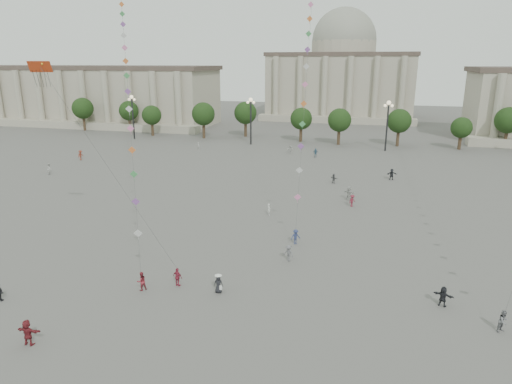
# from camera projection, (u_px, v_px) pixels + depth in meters

# --- Properties ---
(ground) EXTENTS (360.00, 360.00, 0.00)m
(ground) POSITION_uv_depth(u_px,v_px,m) (193.00, 301.00, 36.80)
(ground) COLOR #4E4B49
(ground) RESTS_ON ground
(hall_west) EXTENTS (84.00, 26.22, 17.20)m
(hall_west) POSITION_uv_depth(u_px,v_px,m) (85.00, 95.00, 140.39)
(hall_west) COLOR #ABA28F
(hall_west) RESTS_ON ground
(hall_central) EXTENTS (48.30, 34.30, 35.50)m
(hall_central) POSITION_uv_depth(u_px,v_px,m) (342.00, 74.00, 152.65)
(hall_central) COLOR #ABA28F
(hall_central) RESTS_ON ground
(tree_row) EXTENTS (137.12, 5.12, 8.00)m
(tree_row) POSITION_uv_depth(u_px,v_px,m) (321.00, 119.00, 107.62)
(tree_row) COLOR #35261A
(tree_row) RESTS_ON ground
(lamp_post_far_west) EXTENTS (2.00, 0.90, 10.65)m
(lamp_post_far_west) POSITION_uv_depth(u_px,v_px,m) (132.00, 109.00, 110.98)
(lamp_post_far_west) COLOR #262628
(lamp_post_far_west) RESTS_ON ground
(lamp_post_mid_west) EXTENTS (2.00, 0.90, 10.65)m
(lamp_post_mid_west) POSITION_uv_depth(u_px,v_px,m) (251.00, 112.00, 103.43)
(lamp_post_mid_west) COLOR #262628
(lamp_post_mid_west) RESTS_ON ground
(lamp_post_mid_east) EXTENTS (2.00, 0.90, 10.65)m
(lamp_post_mid_east) POSITION_uv_depth(u_px,v_px,m) (388.00, 116.00, 95.88)
(lamp_post_mid_east) COLOR #262628
(lamp_post_mid_east) RESTS_ON ground
(person_crowd_0) EXTENTS (1.12, 0.60, 1.81)m
(person_crowd_0) POSITION_uv_depth(u_px,v_px,m) (315.00, 153.00, 91.23)
(person_crowd_0) COLOR #385F7E
(person_crowd_0) RESTS_ON ground
(person_crowd_1) EXTENTS (1.06, 1.15, 1.90)m
(person_crowd_1) POSITION_uv_depth(u_px,v_px,m) (49.00, 169.00, 77.59)
(person_crowd_1) COLOR silver
(person_crowd_1) RESTS_ON ground
(person_crowd_2) EXTENTS (0.95, 1.37, 1.94)m
(person_crowd_2) POSITION_uv_depth(u_px,v_px,m) (81.00, 155.00, 88.63)
(person_crowd_2) COLOR brown
(person_crowd_2) RESTS_ON ground
(person_crowd_3) EXTENTS (1.63, 0.99, 1.68)m
(person_crowd_3) POSITION_uv_depth(u_px,v_px,m) (443.00, 296.00, 35.85)
(person_crowd_3) COLOR black
(person_crowd_3) RESTS_ON ground
(person_crowd_4) EXTENTS (1.56, 0.97, 1.60)m
(person_crowd_4) POSITION_uv_depth(u_px,v_px,m) (290.00, 149.00, 95.27)
(person_crowd_4) COLOR silver
(person_crowd_4) RESTS_ON ground
(person_crowd_6) EXTENTS (1.21, 0.97, 1.64)m
(person_crowd_6) POSITION_uv_depth(u_px,v_px,m) (288.00, 253.00, 43.96)
(person_crowd_6) COLOR slate
(person_crowd_6) RESTS_ON ground
(person_crowd_7) EXTENTS (1.88, 1.16, 1.94)m
(person_crowd_7) POSITION_uv_depth(u_px,v_px,m) (349.00, 193.00, 63.29)
(person_crowd_7) COLOR #B3B4AF
(person_crowd_7) RESTS_ON ground
(person_crowd_8) EXTENTS (1.13, 1.19, 1.62)m
(person_crowd_8) POSITION_uv_depth(u_px,v_px,m) (352.00, 201.00, 60.43)
(person_crowd_8) COLOR maroon
(person_crowd_8) RESTS_ON ground
(person_crowd_9) EXTENTS (1.78, 1.06, 1.83)m
(person_crowd_9) POSITION_uv_depth(u_px,v_px,m) (392.00, 174.00, 74.02)
(person_crowd_9) COLOR black
(person_crowd_9) RESTS_ON ground
(person_crowd_10) EXTENTS (0.56, 0.70, 1.68)m
(person_crowd_10) POSITION_uv_depth(u_px,v_px,m) (199.00, 146.00, 98.63)
(person_crowd_10) COLOR #B3B2AF
(person_crowd_10) RESTS_ON ground
(person_crowd_12) EXTENTS (1.39, 1.24, 1.53)m
(person_crowd_12) POSITION_uv_depth(u_px,v_px,m) (334.00, 179.00, 71.94)
(person_crowd_12) COLOR #58575C
(person_crowd_12) RESTS_ON ground
(person_crowd_13) EXTENTS (0.60, 0.65, 1.48)m
(person_crowd_13) POSITION_uv_depth(u_px,v_px,m) (269.00, 209.00, 57.16)
(person_crowd_13) COLOR silver
(person_crowd_13) RESTS_ON ground
(tourist_0) EXTENTS (1.05, 0.66, 1.66)m
(tourist_0) POSITION_uv_depth(u_px,v_px,m) (178.00, 277.00, 39.08)
(tourist_0) COLOR #9A2A40
(tourist_0) RESTS_ON ground
(tourist_2) EXTENTS (1.76, 0.64, 1.87)m
(tourist_2) POSITION_uv_depth(u_px,v_px,m) (28.00, 332.00, 30.93)
(tourist_2) COLOR maroon
(tourist_2) RESTS_ON ground
(kite_flyer_0) EXTENTS (0.99, 1.01, 1.64)m
(kite_flyer_0) POSITION_uv_depth(u_px,v_px,m) (142.00, 281.00, 38.38)
(kite_flyer_0) COLOR maroon
(kite_flyer_0) RESTS_ON ground
(kite_flyer_1) EXTENTS (1.20, 1.11, 1.62)m
(kite_flyer_1) POSITION_uv_depth(u_px,v_px,m) (296.00, 237.00, 48.08)
(kite_flyer_1) COLOR navy
(kite_flyer_1) RESTS_ON ground
(kite_flyer_2) EXTENTS (1.02, 1.01, 1.67)m
(kite_flyer_2) POSITION_uv_depth(u_px,v_px,m) (503.00, 321.00, 32.45)
(kite_flyer_2) COLOR slate
(kite_flyer_2) RESTS_ON ground
(hat_person) EXTENTS (0.81, 0.60, 1.69)m
(hat_person) POSITION_uv_depth(u_px,v_px,m) (218.00, 283.00, 37.95)
(hat_person) COLOR black
(hat_person) RESTS_ON ground
(dragon_kite) EXTENTS (8.79, 2.90, 23.03)m
(dragon_kite) POSITION_uv_depth(u_px,v_px,m) (43.00, 76.00, 42.74)
(dragon_kite) COLOR #A83111
(dragon_kite) RESTS_ON ground
(kite_train_west) EXTENTS (29.90, 49.91, 71.20)m
(kite_train_west) POSITION_uv_depth(u_px,v_px,m) (123.00, 30.00, 61.32)
(kite_train_west) COLOR #3F3F3F
(kite_train_west) RESTS_ON ground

